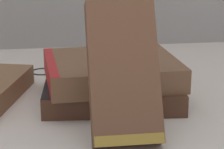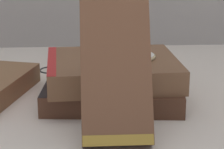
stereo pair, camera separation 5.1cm
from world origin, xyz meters
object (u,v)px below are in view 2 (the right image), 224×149
(book_flat_bottom, at_px, (109,90))
(reading_glasses, at_px, (65,68))
(pocket_watch, at_px, (135,56))
(book_flat_top, at_px, (109,70))
(book_leaning_front, at_px, (116,77))

(book_flat_bottom, bearing_deg, reading_glasses, 119.09)
(book_flat_bottom, xyz_separation_m, pocket_watch, (0.04, -0.00, 0.05))
(book_flat_bottom, height_order, pocket_watch, pocket_watch)
(book_flat_bottom, height_order, reading_glasses, book_flat_bottom)
(book_flat_bottom, bearing_deg, book_flat_top, -104.19)
(book_flat_top, bearing_deg, book_leaning_front, -92.53)
(book_flat_bottom, height_order, book_leaning_front, book_leaning_front)
(book_leaning_front, xyz_separation_m, reading_glasses, (-0.07, 0.29, -0.07))
(reading_glasses, bearing_deg, book_leaning_front, -92.80)
(book_flat_top, bearing_deg, book_flat_bottom, 67.71)
(book_leaning_front, height_order, reading_glasses, book_leaning_front)
(book_flat_top, distance_m, book_leaning_front, 0.13)
(book_flat_top, xyz_separation_m, pocket_watch, (0.04, 0.00, 0.02))
(book_flat_top, xyz_separation_m, book_leaning_front, (0.00, -0.13, 0.03))
(book_leaning_front, height_order, pocket_watch, book_leaning_front)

